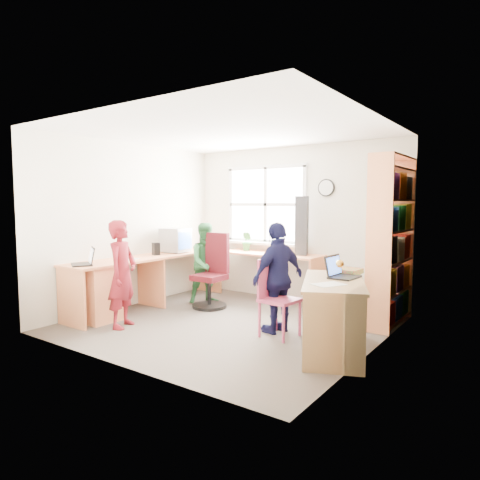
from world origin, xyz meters
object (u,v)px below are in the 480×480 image
Objects in this scene: l_desk at (140,281)px; person_navy at (278,278)px; laptop_left at (86,261)px; cd_tower at (302,226)px; bookshelf at (391,245)px; person_green at (207,263)px; right_desk at (333,300)px; crt_monitor at (175,240)px; potted_plant at (247,241)px; laptop_right at (340,272)px; person_red at (122,274)px; swivel_chair at (212,275)px; wooden_chair at (275,294)px.

person_navy is (1.98, 0.36, 0.20)m from l_desk.
cd_tower is (1.75, 2.47, 0.39)m from laptop_left.
l_desk is 3.35m from bookshelf.
cd_tower is 0.72× the size of person_green.
right_desk is 1.08× the size of person_navy.
person_navy is at bearing -18.18° from crt_monitor.
right_desk is 1.43m from bookshelf.
potted_plant is at bearing 119.73° from right_desk.
l_desk is 2.41× the size of person_green.
right_desk is 0.32m from laptop_right.
bookshelf is at bearing -74.60° from person_red.
laptop_left is (0.02, -1.63, -0.14)m from crt_monitor.
swivel_chair is 3.47× the size of potted_plant.
person_navy is (0.41, -1.39, -0.54)m from cd_tower.
laptop_right is 0.80m from person_navy.
right_desk is 4.01× the size of laptop_right.
person_red reaches higher than potted_plant.
bookshelf reaches higher than crt_monitor.
person_green reaches higher than l_desk.
potted_plant is at bearing -119.90° from person_navy.
cd_tower reaches higher than laptop_right.
cd_tower is (1.00, 0.87, 0.72)m from swivel_chair.
potted_plant is at bearing 43.02° from crt_monitor.
laptop_left is at bearing 172.43° from right_desk.
laptop_right is at bearing 49.17° from laptop_left.
cd_tower reaches higher than l_desk.
person_green is (-1.67, 0.81, 0.13)m from wooden_chair.
right_desk is 0.83m from person_navy.
right_desk is at bearing 2.64° from l_desk.
person_navy reaches higher than wooden_chair.
cd_tower is (-1.39, 0.28, 0.19)m from bookshelf.
crt_monitor reaches higher than l_desk.
right_desk is 0.76m from wooden_chair.
person_green reaches higher than swivel_chair.
right_desk is 1.31× the size of swivel_chair.
cd_tower is at bearing -148.62° from person_navy.
person_green is at bearing -23.21° from person_red.
bookshelf is 2.36× the size of wooden_chair.
cd_tower is at bearing 39.43° from swivel_chair.
person_navy is at bearing 88.84° from laptop_right.
cd_tower is at bearing 48.11° from l_desk.
potted_plant is at bearing 71.61° from l_desk.
bookshelf is 2.39m from potted_plant.
wooden_chair is (1.45, -0.65, 0.02)m from swivel_chair.
person_green is 1.77m from person_navy.
laptop_right is 1.13× the size of potted_plant.
crt_monitor is at bearing -89.11° from person_navy.
l_desk is at bearing 105.54° from laptop_left.
wooden_chair is 1.02× the size of cd_tower.
l_desk is at bearing -147.40° from cd_tower.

